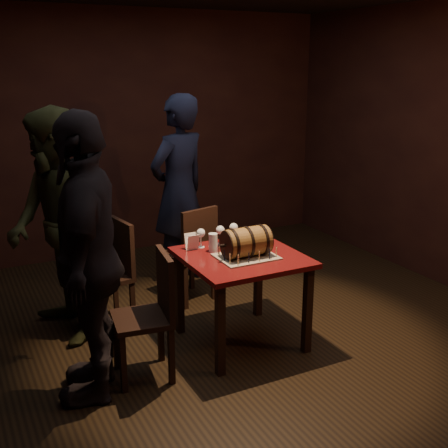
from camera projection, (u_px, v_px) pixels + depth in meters
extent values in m
plane|color=black|center=(226.00, 333.00, 4.75)|extent=(5.00, 5.00, 0.00)
cube|color=black|center=(128.00, 134.00, 6.50)|extent=(5.00, 0.04, 2.80)
cube|color=#490C0E|center=(242.00, 257.00, 4.41)|extent=(0.90, 0.90, 0.04)
cube|color=black|center=(220.00, 331.00, 4.03)|extent=(0.06, 0.06, 0.71)
cube|color=black|center=(307.00, 310.00, 4.36)|extent=(0.06, 0.06, 0.71)
cube|color=black|center=(179.00, 293.00, 4.68)|extent=(0.06, 0.06, 0.71)
cube|color=black|center=(258.00, 278.00, 5.01)|extent=(0.06, 0.06, 0.71)
cube|color=gray|center=(246.00, 257.00, 4.36)|extent=(0.45, 0.35, 0.01)
cylinder|color=brown|center=(246.00, 242.00, 4.32)|extent=(0.34, 0.23, 0.23)
cylinder|color=black|center=(232.00, 244.00, 4.27)|extent=(0.02, 0.25, 0.25)
cylinder|color=black|center=(246.00, 242.00, 4.32)|extent=(0.02, 0.25, 0.25)
cylinder|color=black|center=(261.00, 240.00, 4.38)|extent=(0.02, 0.25, 0.25)
cylinder|color=black|center=(226.00, 245.00, 4.24)|extent=(0.01, 0.22, 0.22)
cylinder|color=black|center=(266.00, 239.00, 4.40)|extent=(0.01, 0.22, 0.22)
cylinder|color=black|center=(224.00, 246.00, 4.24)|extent=(0.04, 0.02, 0.02)
sphere|color=black|center=(221.00, 246.00, 4.23)|extent=(0.03, 0.03, 0.03)
cylinder|color=#FFE598|center=(238.00, 260.00, 4.15)|extent=(0.01, 0.01, 0.08)
cylinder|color=black|center=(238.00, 254.00, 4.14)|extent=(0.00, 0.00, 0.01)
cylinder|color=black|center=(249.00, 258.00, 4.19)|extent=(0.01, 0.01, 0.08)
cylinder|color=black|center=(249.00, 252.00, 4.18)|extent=(0.00, 0.00, 0.01)
cylinder|color=#FFE598|center=(259.00, 256.00, 4.23)|extent=(0.01, 0.01, 0.08)
cylinder|color=black|center=(259.00, 250.00, 4.22)|extent=(0.00, 0.00, 0.01)
cylinder|color=black|center=(270.00, 254.00, 4.27)|extent=(0.01, 0.01, 0.08)
cylinder|color=black|center=(270.00, 249.00, 4.26)|extent=(0.00, 0.00, 0.01)
cylinder|color=#FFE598|center=(276.00, 252.00, 4.32)|extent=(0.01, 0.01, 0.08)
cylinder|color=black|center=(277.00, 247.00, 4.31)|extent=(0.00, 0.00, 0.01)
cylinder|color=black|center=(270.00, 249.00, 4.40)|extent=(0.01, 0.01, 0.08)
cylinder|color=black|center=(270.00, 243.00, 4.38)|extent=(0.00, 0.00, 0.01)
cylinder|color=#FFE598|center=(264.00, 245.00, 4.47)|extent=(0.01, 0.01, 0.08)
cylinder|color=black|center=(264.00, 240.00, 4.46)|extent=(0.00, 0.00, 0.01)
cylinder|color=black|center=(259.00, 242.00, 4.55)|extent=(0.01, 0.01, 0.08)
cylinder|color=black|center=(259.00, 237.00, 4.54)|extent=(0.00, 0.00, 0.01)
cylinder|color=#FFE598|center=(249.00, 244.00, 4.51)|extent=(0.01, 0.01, 0.08)
cylinder|color=black|center=(249.00, 239.00, 4.50)|extent=(0.00, 0.00, 0.01)
cylinder|color=black|center=(239.00, 246.00, 4.47)|extent=(0.01, 0.01, 0.08)
cylinder|color=black|center=(239.00, 240.00, 4.46)|extent=(0.00, 0.00, 0.01)
cylinder|color=#FFE598|center=(229.00, 247.00, 4.43)|extent=(0.01, 0.01, 0.08)
cylinder|color=black|center=(229.00, 242.00, 4.42)|extent=(0.00, 0.00, 0.01)
cylinder|color=black|center=(219.00, 249.00, 4.39)|extent=(0.01, 0.01, 0.08)
cylinder|color=black|center=(219.00, 243.00, 4.38)|extent=(0.00, 0.00, 0.01)
cylinder|color=#FFE598|center=(219.00, 252.00, 4.33)|extent=(0.01, 0.01, 0.08)
cylinder|color=black|center=(219.00, 246.00, 4.31)|extent=(0.00, 0.00, 0.01)
cylinder|color=black|center=(224.00, 255.00, 4.25)|extent=(0.01, 0.01, 0.08)
cylinder|color=black|center=(224.00, 250.00, 4.24)|extent=(0.00, 0.00, 0.01)
cylinder|color=#FFE598|center=(230.00, 259.00, 4.17)|extent=(0.01, 0.01, 0.08)
cylinder|color=black|center=(230.00, 253.00, 4.16)|extent=(0.00, 0.00, 0.01)
cylinder|color=silver|center=(201.00, 247.00, 4.59)|extent=(0.06, 0.06, 0.01)
cylinder|color=silver|center=(201.00, 242.00, 4.58)|extent=(0.01, 0.01, 0.09)
sphere|color=silver|center=(201.00, 233.00, 4.55)|extent=(0.07, 0.07, 0.07)
sphere|color=#591114|center=(201.00, 234.00, 4.56)|extent=(0.05, 0.05, 0.05)
cylinder|color=silver|center=(220.00, 244.00, 4.67)|extent=(0.06, 0.06, 0.01)
cylinder|color=silver|center=(220.00, 239.00, 4.66)|extent=(0.01, 0.01, 0.09)
sphere|color=silver|center=(220.00, 230.00, 4.63)|extent=(0.07, 0.07, 0.07)
cylinder|color=silver|center=(234.00, 241.00, 4.74)|extent=(0.06, 0.06, 0.01)
cylinder|color=silver|center=(234.00, 236.00, 4.73)|extent=(0.01, 0.01, 0.09)
sphere|color=silver|center=(234.00, 227.00, 4.71)|extent=(0.07, 0.07, 0.07)
sphere|color=#BF594C|center=(234.00, 228.00, 4.71)|extent=(0.05, 0.05, 0.05)
cylinder|color=silver|center=(213.00, 243.00, 4.47)|extent=(0.07, 0.07, 0.15)
cylinder|color=#9E5414|center=(213.00, 245.00, 4.48)|extent=(0.06, 0.06, 0.11)
cylinder|color=white|center=(213.00, 237.00, 4.46)|extent=(0.06, 0.06, 0.02)
cube|color=black|center=(188.00, 254.00, 5.33)|extent=(0.49, 0.49, 0.04)
cube|color=black|center=(192.00, 269.00, 5.63)|extent=(0.04, 0.04, 0.43)
cube|color=black|center=(164.00, 277.00, 5.41)|extent=(0.04, 0.04, 0.43)
cube|color=black|center=(214.00, 278.00, 5.38)|extent=(0.04, 0.04, 0.43)
cube|color=black|center=(185.00, 287.00, 5.17)|extent=(0.04, 0.04, 0.43)
cube|color=black|center=(200.00, 233.00, 5.13)|extent=(0.40, 0.14, 0.46)
cube|color=black|center=(104.00, 278.00, 4.75)|extent=(0.46, 0.46, 0.04)
cube|color=black|center=(79.00, 302.00, 4.85)|extent=(0.04, 0.04, 0.43)
cube|color=black|center=(95.00, 316.00, 4.59)|extent=(0.04, 0.04, 0.43)
cube|color=black|center=(116.00, 293.00, 5.04)|extent=(0.04, 0.04, 0.43)
cube|color=black|center=(133.00, 305.00, 4.78)|extent=(0.04, 0.04, 0.43)
cube|color=black|center=(122.00, 246.00, 4.78)|extent=(0.10, 0.40, 0.46)
cube|color=black|center=(142.00, 319.00, 3.99)|extent=(0.45, 0.45, 0.04)
cube|color=black|center=(116.00, 342.00, 4.16)|extent=(0.04, 0.04, 0.43)
cube|color=black|center=(123.00, 364.00, 3.85)|extent=(0.04, 0.04, 0.43)
cube|color=black|center=(161.00, 335.00, 4.26)|extent=(0.04, 0.04, 0.43)
cube|color=black|center=(171.00, 356.00, 3.95)|extent=(0.04, 0.04, 0.43)
cube|color=black|center=(165.00, 283.00, 3.98)|extent=(0.10, 0.40, 0.46)
imported|color=black|center=(179.00, 191.00, 5.63)|extent=(0.82, 0.69, 1.92)
imported|color=#35391C|center=(57.00, 227.00, 4.45)|extent=(0.85, 1.02, 1.89)
imported|color=black|center=(88.00, 259.00, 3.67)|extent=(0.86, 1.23, 1.94)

